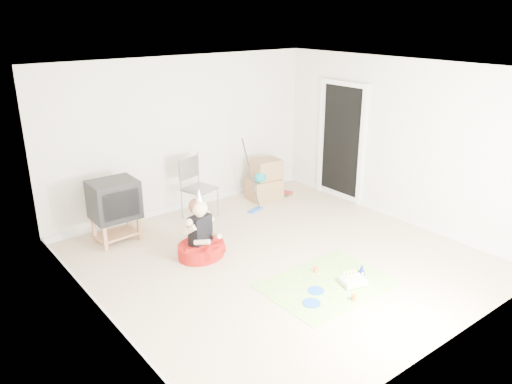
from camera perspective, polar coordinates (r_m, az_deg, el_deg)
ground at (r=7.05m, az=2.66°, el=-7.60°), size 5.00×5.00×0.00m
doorway_recess at (r=9.13m, az=9.77°, el=5.51°), size 0.02×0.90×2.05m
tv_stand at (r=7.73m, az=-15.62°, el=-3.86°), size 0.65×0.44×0.39m
crt_tv at (r=7.56m, az=-15.93°, el=-0.83°), size 0.67×0.55×0.57m
folding_chair at (r=8.25m, az=-6.48°, el=0.38°), size 0.59×0.57×1.05m
cardboard_boxes at (r=9.11m, az=1.02°, el=1.35°), size 0.64×0.51×0.73m
floor_mop at (r=8.56m, az=-0.06°, el=-0.54°), size 0.32×0.40×1.22m
book_pile at (r=9.42m, az=3.33°, el=-0.13°), size 0.25×0.28×0.05m
seated_woman at (r=7.06m, az=-6.33°, el=-5.68°), size 0.86×0.86×1.01m
party_mat at (r=6.50m, az=8.13°, el=-10.36°), size 1.60×1.17×0.01m
birthday_cake at (r=6.52m, az=11.02°, el=-10.02°), size 0.36×0.32×0.15m
blue_plate_near at (r=6.32m, az=6.87°, el=-11.13°), size 0.21×0.21×0.01m
blue_plate_far at (r=6.08m, az=6.37°, el=-12.50°), size 0.28×0.28×0.01m
orange_cup_near at (r=6.72m, az=6.84°, el=-8.81°), size 0.07×0.07×0.07m
orange_cup_far at (r=6.19m, az=11.10°, el=-11.73°), size 0.07×0.07×0.08m
blue_party_hat at (r=6.75m, az=12.00°, el=-8.61°), size 0.11×0.11×0.15m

